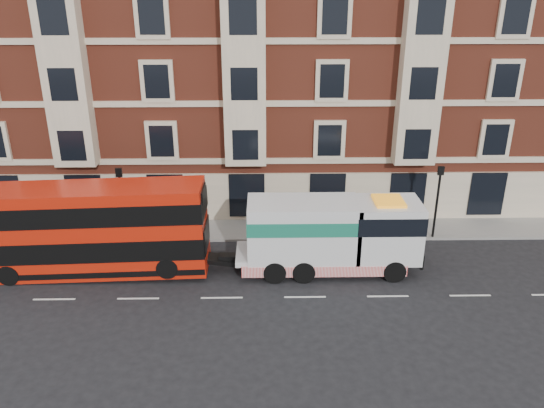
% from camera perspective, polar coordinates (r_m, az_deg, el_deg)
% --- Properties ---
extents(ground, '(120.00, 120.00, 0.00)m').
position_cam_1_polar(ground, '(25.90, -5.42, -10.02)').
color(ground, black).
rests_on(ground, ground).
extents(sidewalk, '(90.00, 3.00, 0.15)m').
position_cam_1_polar(sidewalk, '(32.43, -4.49, -2.77)').
color(sidewalk, slate).
rests_on(sidewalk, ground).
extents(victorian_terrace, '(45.00, 12.00, 20.40)m').
position_cam_1_polar(victorian_terrace, '(37.01, -3.50, 16.53)').
color(victorian_terrace, brown).
rests_on(victorian_terrace, ground).
extents(lamp_post_west, '(0.35, 0.15, 4.35)m').
position_cam_1_polar(lamp_post_west, '(31.19, -15.84, 0.55)').
color(lamp_post_west, black).
rests_on(lamp_post_west, sidewalk).
extents(lamp_post_east, '(0.35, 0.15, 4.35)m').
position_cam_1_polar(lamp_post_east, '(31.74, 17.38, 0.75)').
color(lamp_post_east, black).
rests_on(lamp_post_east, sidewalk).
extents(double_decker_bus, '(11.67, 2.68, 4.72)m').
position_cam_1_polar(double_decker_bus, '(28.30, -18.95, -2.51)').
color(double_decker_bus, red).
rests_on(double_decker_bus, ground).
extents(tow_truck, '(9.34, 2.76, 3.89)m').
position_cam_1_polar(tow_truck, '(27.29, 6.07, -3.29)').
color(tow_truck, silver).
rests_on(tow_truck, ground).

